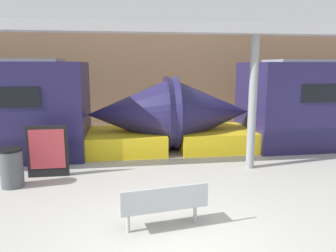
# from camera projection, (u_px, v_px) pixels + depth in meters

# --- Properties ---
(ground_plane) EXTENTS (60.00, 60.00, 0.00)m
(ground_plane) POSITION_uv_depth(u_px,v_px,m) (178.00, 247.00, 5.47)
(ground_plane) COLOR #B2AFA8
(station_wall) EXTENTS (56.00, 0.20, 5.00)m
(station_wall) POSITION_uv_depth(u_px,v_px,m) (139.00, 76.00, 15.37)
(station_wall) COLOR #937051
(station_wall) RESTS_ON ground_plane
(bench_near) EXTENTS (1.68, 0.69, 0.86)m
(bench_near) POSITION_uv_depth(u_px,v_px,m) (164.00, 203.00, 5.99)
(bench_near) COLOR #ADB2B7
(bench_near) RESTS_ON ground_plane
(trash_bin) EXTENTS (0.56, 0.56, 0.98)m
(trash_bin) POSITION_uv_depth(u_px,v_px,m) (12.00, 168.00, 8.12)
(trash_bin) COLOR #4C4F54
(trash_bin) RESTS_ON ground_plane
(poster_board) EXTENTS (1.08, 0.07, 1.42)m
(poster_board) POSITION_uv_depth(u_px,v_px,m) (48.00, 151.00, 8.82)
(poster_board) COLOR black
(poster_board) RESTS_ON ground_plane
(support_column_near) EXTENTS (0.24, 0.24, 3.84)m
(support_column_near) POSITION_uv_depth(u_px,v_px,m) (253.00, 103.00, 9.39)
(support_column_near) COLOR gray
(support_column_near) RESTS_ON ground_plane
(canopy_beam) EXTENTS (28.00, 0.60, 0.28)m
(canopy_beam) POSITION_uv_depth(u_px,v_px,m) (256.00, 29.00, 9.01)
(canopy_beam) COLOR #B7B7BC
(canopy_beam) RESTS_ON support_column_near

